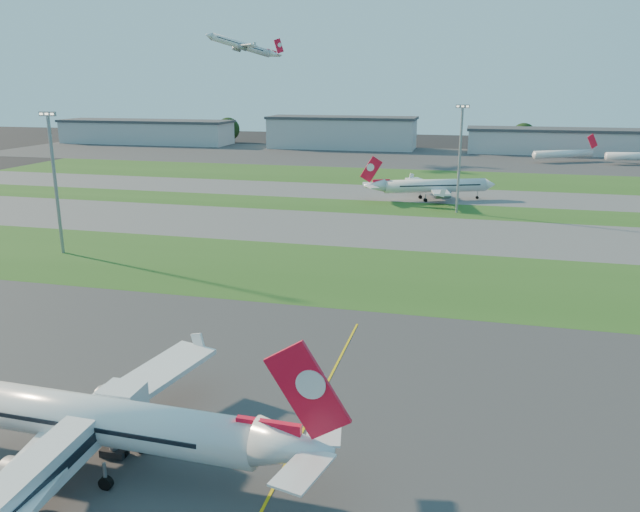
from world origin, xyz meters
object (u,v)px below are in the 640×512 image
(airliner_parked, at_px, (87,420))
(light_mast_centre, at_px, (460,152))
(jet_bridge, at_px, (18,492))
(airliner_taxiing, at_px, (434,186))
(mini_jet_near, at_px, (564,154))
(light_mast_west, at_px, (54,174))

(airliner_parked, height_order, light_mast_centre, light_mast_centre)
(jet_bridge, relative_size, airliner_taxiing, 0.82)
(mini_jet_near, bearing_deg, jet_bridge, -133.17)
(airliner_taxiing, height_order, light_mast_centre, light_mast_centre)
(jet_bridge, xyz_separation_m, light_mast_west, (-45.19, 67.24, 10.81))
(mini_jet_near, relative_size, light_mast_centre, 1.01)
(light_mast_west, bearing_deg, mini_jet_near, 57.68)
(airliner_parked, xyz_separation_m, mini_jet_near, (63.67, 228.54, -0.84))
(light_mast_west, bearing_deg, airliner_taxiing, 48.74)
(light_mast_centre, bearing_deg, light_mast_west, -141.34)
(mini_jet_near, bearing_deg, airliner_taxiing, -142.80)
(airliner_taxiing, xyz_separation_m, mini_jet_near, (44.69, 98.49, -0.52))
(mini_jet_near, bearing_deg, light_mast_centre, -136.71)
(airliner_parked, height_order, mini_jet_near, airliner_parked)
(airliner_parked, distance_m, light_mast_west, 73.71)
(light_mast_west, bearing_deg, airliner_parked, -52.64)
(airliner_taxiing, bearing_deg, light_mast_west, 27.14)
(airliner_taxiing, distance_m, light_mast_centre, 20.63)
(mini_jet_near, relative_size, light_mast_west, 1.01)
(airliner_parked, distance_m, light_mast_centre, 117.32)
(jet_bridge, height_order, airliner_taxiing, airliner_taxiing)
(jet_bridge, relative_size, airliner_parked, 0.71)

